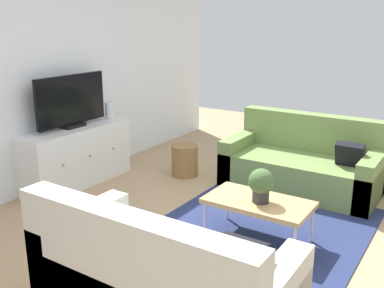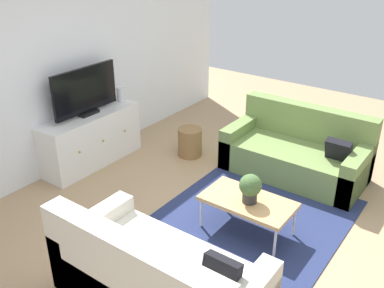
# 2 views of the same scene
# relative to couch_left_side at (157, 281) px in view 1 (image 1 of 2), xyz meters

# --- Properties ---
(ground_plane) EXTENTS (10.00, 10.00, 0.00)m
(ground_plane) POSITION_rel_couch_left_side_xyz_m (1.44, 0.10, -0.28)
(ground_plane) COLOR tan
(wall_back) EXTENTS (6.40, 0.12, 2.70)m
(wall_back) POSITION_rel_couch_left_side_xyz_m (1.44, 2.65, 1.07)
(wall_back) COLOR white
(wall_back) RESTS_ON ground_plane
(area_rug) EXTENTS (2.50, 1.90, 0.01)m
(area_rug) POSITION_rel_couch_left_side_xyz_m (1.44, -0.05, -0.27)
(area_rug) COLOR navy
(area_rug) RESTS_ON ground_plane
(couch_left_side) EXTENTS (0.89, 1.77, 0.86)m
(couch_left_side) POSITION_rel_couch_left_side_xyz_m (0.00, 0.00, 0.00)
(couch_left_side) COLOR beige
(couch_left_side) RESTS_ON ground_plane
(couch_right_side) EXTENTS (0.89, 1.77, 0.86)m
(couch_right_side) POSITION_rel_couch_left_side_xyz_m (2.88, 0.00, 0.00)
(couch_right_side) COLOR olive
(couch_right_side) RESTS_ON ground_plane
(coffee_table) EXTENTS (0.52, 0.95, 0.39)m
(coffee_table) POSITION_rel_couch_left_side_xyz_m (1.37, -0.10, 0.08)
(coffee_table) COLOR tan
(coffee_table) RESTS_ON ground_plane
(potted_plant) EXTENTS (0.23, 0.23, 0.31)m
(potted_plant) POSITION_rel_couch_left_side_xyz_m (1.34, -0.13, 0.29)
(potted_plant) COLOR #2D2D2D
(potted_plant) RESTS_ON coffee_table
(tv_console) EXTENTS (1.45, 0.47, 0.72)m
(tv_console) POSITION_rel_couch_left_side_xyz_m (1.49, 2.37, 0.08)
(tv_console) COLOR white
(tv_console) RESTS_ON ground_plane
(flat_screen_tv) EXTENTS (1.01, 0.16, 0.63)m
(flat_screen_tv) POSITION_rel_couch_left_side_xyz_m (1.49, 2.39, 0.75)
(flat_screen_tv) COLOR black
(flat_screen_tv) RESTS_ON tv_console
(glass_vase) EXTENTS (0.11, 0.11, 0.21)m
(glass_vase) POSITION_rel_couch_left_side_xyz_m (2.09, 2.37, 0.54)
(glass_vase) COLOR silver
(glass_vase) RESTS_ON tv_console
(wicker_basket) EXTENTS (0.34, 0.34, 0.41)m
(wicker_basket) POSITION_rel_couch_left_side_xyz_m (2.45, 1.43, -0.08)
(wicker_basket) COLOR olive
(wicker_basket) RESTS_ON ground_plane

